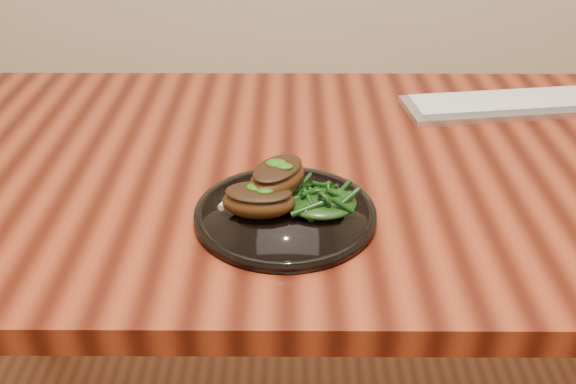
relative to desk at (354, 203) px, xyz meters
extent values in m
cube|color=#360E06|center=(0.00, 0.00, 0.06)|extent=(1.60, 0.80, 0.04)
cylinder|color=#36180C|center=(-0.74, 0.34, -0.31)|extent=(0.06, 0.06, 0.71)
cylinder|color=black|center=(-0.12, -0.18, 0.09)|extent=(0.25, 0.25, 0.01)
torus|color=black|center=(-0.12, -0.18, 0.09)|extent=(0.25, 0.25, 0.01)
cylinder|color=black|center=(-0.12, -0.18, 0.09)|extent=(0.17, 0.17, 0.00)
ellipsoid|color=#3C200B|center=(-0.15, -0.18, 0.12)|extent=(0.11, 0.07, 0.04)
ellipsoid|color=black|center=(-0.15, -0.18, 0.13)|extent=(0.10, 0.06, 0.01)
cylinder|color=beige|center=(-0.19, -0.16, 0.11)|extent=(0.03, 0.05, 0.01)
ellipsoid|color=#154006|center=(-0.15, -0.18, 0.14)|extent=(0.03, 0.02, 0.01)
ellipsoid|color=#3C200B|center=(-0.13, -0.15, 0.13)|extent=(0.11, 0.12, 0.04)
ellipsoid|color=black|center=(-0.13, -0.15, 0.15)|extent=(0.10, 0.11, 0.01)
cylinder|color=beige|center=(-0.16, -0.18, 0.13)|extent=(0.04, 0.04, 0.01)
ellipsoid|color=#154006|center=(-0.13, -0.15, 0.16)|extent=(0.03, 0.02, 0.01)
ellipsoid|color=#154006|center=(-0.15, -0.12, 0.10)|extent=(0.07, 0.05, 0.00)
ellipsoid|color=black|center=(-0.07, -0.17, 0.11)|extent=(0.10, 0.09, 0.02)
cube|color=#B4B6B8|center=(0.31, 0.21, 0.09)|extent=(0.42, 0.18, 0.01)
cube|color=white|center=(0.31, 0.21, 0.10)|extent=(0.39, 0.15, 0.01)
camera|label=1|loc=(-0.11, -0.93, 0.58)|focal=40.00mm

